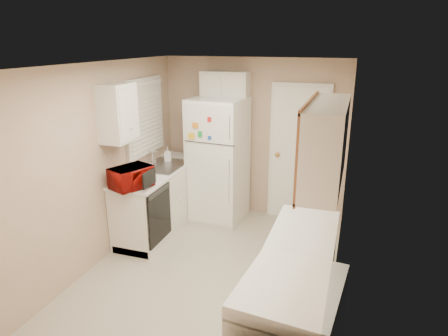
% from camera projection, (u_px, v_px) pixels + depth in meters
% --- Properties ---
extents(floor, '(3.80, 3.80, 0.00)m').
position_uv_depth(floor, '(211.00, 272.00, 4.75)').
color(floor, beige).
rests_on(floor, ground).
extents(ceiling, '(3.80, 3.80, 0.00)m').
position_uv_depth(ceiling, '(208.00, 64.00, 4.01)').
color(ceiling, white).
rests_on(ceiling, floor).
extents(wall_left, '(3.80, 3.80, 0.00)m').
position_uv_depth(wall_left, '(101.00, 165.00, 4.81)').
color(wall_left, tan).
rests_on(wall_left, floor).
extents(wall_right, '(3.80, 3.80, 0.00)m').
position_uv_depth(wall_right, '(341.00, 192.00, 3.96)').
color(wall_right, tan).
rests_on(wall_right, floor).
extents(wall_back, '(2.80, 2.80, 0.00)m').
position_uv_depth(wall_back, '(253.00, 138.00, 6.09)').
color(wall_back, tan).
rests_on(wall_back, floor).
extents(wall_front, '(2.80, 2.80, 0.00)m').
position_uv_depth(wall_front, '(110.00, 265.00, 2.67)').
color(wall_front, tan).
rests_on(wall_front, floor).
extents(left_counter, '(0.60, 1.80, 0.90)m').
position_uv_depth(left_counter, '(161.00, 199.00, 5.76)').
color(left_counter, silver).
rests_on(left_counter, floor).
extents(dishwasher, '(0.03, 0.58, 0.72)m').
position_uv_depth(dishwasher, '(159.00, 215.00, 5.12)').
color(dishwasher, black).
rests_on(dishwasher, floor).
extents(sink, '(0.54, 0.74, 0.16)m').
position_uv_depth(sink, '(164.00, 169.00, 5.77)').
color(sink, gray).
rests_on(sink, left_counter).
extents(microwave, '(0.54, 0.43, 0.32)m').
position_uv_depth(microwave, '(131.00, 176.00, 4.87)').
color(microwave, maroon).
rests_on(microwave, left_counter).
extents(soap_bottle, '(0.13, 0.13, 0.22)m').
position_uv_depth(soap_bottle, '(168.00, 155.00, 5.95)').
color(soap_bottle, silver).
rests_on(soap_bottle, left_counter).
extents(window_blinds, '(0.10, 0.98, 1.08)m').
position_uv_depth(window_blinds, '(145.00, 117.00, 5.62)').
color(window_blinds, silver).
rests_on(window_blinds, wall_left).
extents(upper_cabinet_left, '(0.30, 0.45, 0.70)m').
position_uv_depth(upper_cabinet_left, '(118.00, 113.00, 4.77)').
color(upper_cabinet_left, silver).
rests_on(upper_cabinet_left, wall_left).
extents(refrigerator, '(0.82, 0.80, 1.84)m').
position_uv_depth(refrigerator, '(218.00, 160.00, 5.96)').
color(refrigerator, white).
rests_on(refrigerator, floor).
extents(cabinet_over_fridge, '(0.70, 0.30, 0.40)m').
position_uv_depth(cabinet_over_fridge, '(225.00, 85.00, 5.83)').
color(cabinet_over_fridge, silver).
rests_on(cabinet_over_fridge, wall_back).
extents(interior_door, '(0.86, 0.06, 2.08)m').
position_uv_depth(interior_door, '(298.00, 154.00, 5.90)').
color(interior_door, white).
rests_on(interior_door, floor).
extents(right_counter, '(0.60, 2.00, 0.90)m').
position_uv_depth(right_counter, '(294.00, 297.00, 3.56)').
color(right_counter, silver).
rests_on(right_counter, floor).
extents(upper_cabinet_right, '(0.30, 1.20, 0.70)m').
position_uv_depth(upper_cabinet_right, '(326.00, 144.00, 3.37)').
color(upper_cabinet_right, silver).
rests_on(upper_cabinet_right, wall_right).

